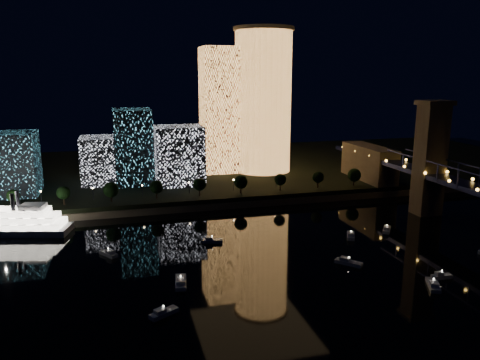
% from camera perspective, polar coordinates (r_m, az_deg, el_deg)
% --- Properties ---
extents(ground, '(520.00, 520.00, 0.00)m').
position_cam_1_polar(ground, '(151.73, 12.74, -11.19)').
color(ground, black).
rests_on(ground, ground).
extents(far_bank, '(420.00, 160.00, 5.00)m').
position_cam_1_polar(far_bank, '(295.52, -1.66, 1.42)').
color(far_bank, black).
rests_on(far_bank, ground).
extents(seawall, '(420.00, 6.00, 3.00)m').
position_cam_1_polar(seawall, '(222.62, 2.99, -2.67)').
color(seawall, '#6B5E4C').
rests_on(seawall, ground).
extents(tower_cylindrical, '(34.00, 34.00, 81.26)m').
position_cam_1_polar(tower_cylindrical, '(272.10, 2.83, 9.62)').
color(tower_cylindrical, '#F8A34F').
rests_on(tower_cylindrical, far_bank).
extents(tower_rectangular, '(22.24, 22.24, 70.76)m').
position_cam_1_polar(tower_rectangular, '(271.91, -2.28, 8.49)').
color(tower_rectangular, '#F8A34F').
rests_on(tower_rectangular, far_bank).
extents(midrise_blocks, '(100.70, 36.81, 38.35)m').
position_cam_1_polar(midrise_blocks, '(245.87, -15.29, 2.93)').
color(midrise_blocks, white).
rests_on(midrise_blocks, far_bank).
extents(motorboats, '(134.73, 59.70, 2.78)m').
position_cam_1_polar(motorboats, '(158.19, 8.47, -9.66)').
color(motorboats, silver).
rests_on(motorboats, ground).
extents(esplanade_trees, '(166.14, 6.91, 8.95)m').
position_cam_1_polar(esplanade_trees, '(219.52, -4.17, -0.49)').
color(esplanade_trees, black).
rests_on(esplanade_trees, far_bank).
extents(street_lamps, '(132.70, 0.70, 5.65)m').
position_cam_1_polar(street_lamps, '(224.46, -6.22, -0.62)').
color(street_lamps, black).
rests_on(street_lamps, far_bank).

